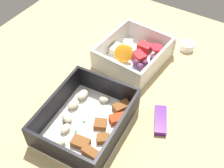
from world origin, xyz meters
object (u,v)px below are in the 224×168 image
Objects in this scene: pasta_container at (87,121)px; paper_cup_liner at (187,46)px; fruit_bowl at (134,55)px; candy_bar at (160,120)px.

pasta_container is 5.62× the size of paper_cup_liner.
pasta_container is 22.61cm from fruit_bowl.
fruit_bowl is 19.55cm from candy_bar.
paper_cup_liner is (-33.72, 8.00, -0.85)cm from pasta_container.
pasta_container is at bearing -13.35° from paper_cup_liner.
pasta_container is at bearing 4.05° from fruit_bowl.
pasta_container is 34.67cm from paper_cup_liner.
fruit_bowl is at bearing -134.99° from candy_bar.
pasta_container is 1.18× the size of fruit_bowl.
candy_bar is at bearing 121.54° from pasta_container.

